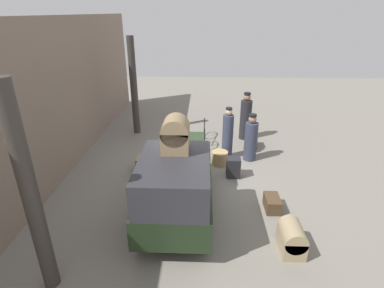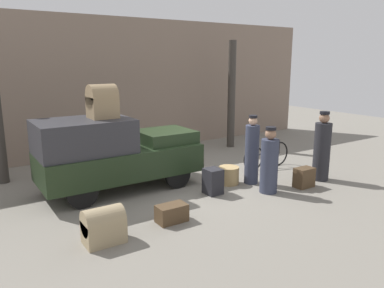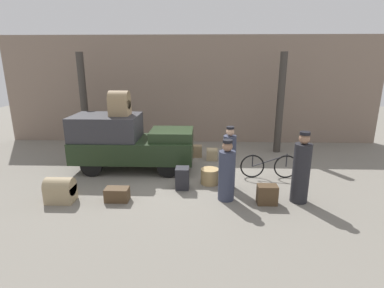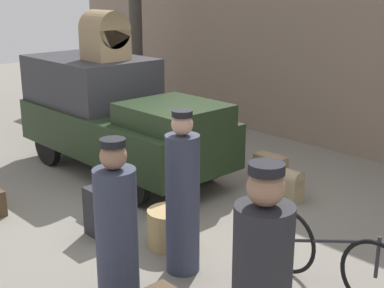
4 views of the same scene
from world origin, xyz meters
The scene contains 17 objects.
ground_plane centered at (0.00, 0.00, 0.00)m, with size 30.00×30.00×0.00m, color gray.
station_building_facade centered at (0.00, 4.08, 2.25)m, with size 16.00×0.15×4.50m.
canopy_pillar_left centered at (-4.09, 2.60, 1.90)m, with size 0.27×0.27×3.79m.
canopy_pillar_right centered at (3.47, 2.60, 1.90)m, with size 0.27×0.27×3.79m.
truck centered at (-1.90, 0.46, 0.96)m, with size 3.84×1.60×1.80m.
bicycle centered at (2.57, -0.18, 0.38)m, with size 1.75×0.04×0.78m.
wicker_basket centered at (0.75, -0.68, 0.22)m, with size 0.52×0.52×0.45m.
porter_with_bicycle centered at (3.00, -1.75, 0.83)m, with size 0.43×0.43×1.83m.
porter_carrying_trunk centered at (1.28, -0.95, 0.82)m, with size 0.36×0.36×1.77m.
porter_lifting_near_truck centered at (1.15, -1.70, 0.72)m, with size 0.42×0.42×1.60m.
trunk_large_brown centered at (-0.03, -1.05, 0.31)m, with size 0.37×0.40×0.61m.
trunk_wicker_pale centered at (-3.07, -1.99, 0.32)m, with size 0.69×0.47×0.65m.
suitcase_tan_flat centered at (2.16, -1.92, 0.25)m, with size 0.49×0.31×0.50m.
trunk_barrel_dark centered at (0.88, 1.44, 0.24)m, with size 0.39×0.26×0.47m.
trunk_umber_medium centered at (0.26, 1.81, 0.22)m, with size 0.51×0.25×0.45m.
suitcase_small_leather centered at (-1.65, -1.89, 0.17)m, with size 0.60×0.36×0.35m.
trunk_on_truck_roof centered at (-2.09, 0.46, 2.18)m, with size 0.61×0.58×0.78m.
Camera 3 is at (0.52, -8.85, 3.49)m, focal length 28.00 mm.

